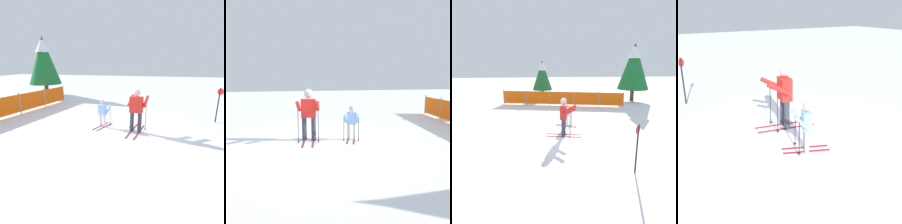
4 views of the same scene
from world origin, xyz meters
TOP-DOWN VIEW (x-y plane):
  - ground_plane at (0.00, 0.00)m, footprint 60.00×60.00m
  - skier_adult at (0.30, -0.27)m, footprint 1.67×0.81m
  - skier_child at (0.53, 1.14)m, footprint 1.12×0.66m

SIDE VIEW (x-z plane):
  - ground_plane at x=0.00m, z-range 0.00..0.00m
  - skier_child at x=0.53m, z-range 0.10..1.27m
  - skier_adult at x=0.30m, z-range 0.17..1.90m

